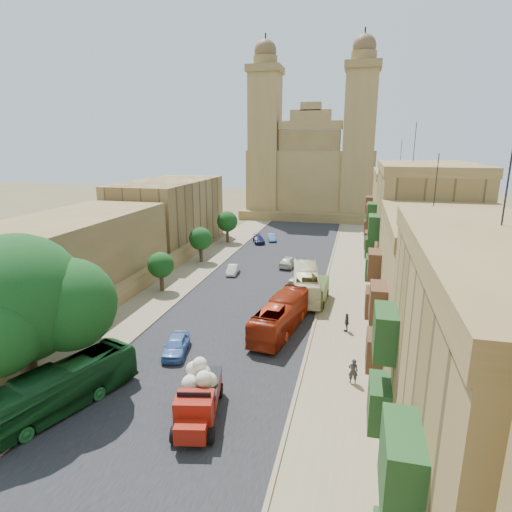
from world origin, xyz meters
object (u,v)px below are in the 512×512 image
at_px(car_blue_a, 176,345).
at_px(car_dkblue, 259,239).
at_px(ficus_tree, 21,303).
at_px(car_blue_b, 272,237).
at_px(street_tree_a, 94,298).
at_px(pedestrian_c, 347,323).
at_px(bus_green_north, 58,389).
at_px(car_cream, 304,278).
at_px(pedestrian_a, 353,371).
at_px(olive_pickup, 315,292).
at_px(car_white_b, 289,262).
at_px(bus_cream_east, 306,282).
at_px(street_tree_d, 227,222).
at_px(street_tree_c, 201,239).
at_px(bus_red_east, 281,315).
at_px(street_tree_b, 161,265).
at_px(church, 312,171).
at_px(car_white_a, 233,270).
at_px(red_truck, 198,395).

xyz_separation_m(car_blue_a, car_dkblue, (-2.35, 37.57, -0.12)).
height_order(ficus_tree, car_blue_b, ficus_tree).
relative_size(street_tree_a, pedestrian_c, 3.17).
relative_size(bus_green_north, pedestrian_c, 6.15).
height_order(bus_green_north, car_cream, bus_green_north).
relative_size(car_cream, pedestrian_a, 2.63).
height_order(olive_pickup, car_blue_b, olive_pickup).
bearing_deg(car_white_b, bus_cream_east, 118.34).
xyz_separation_m(street_tree_d, bus_green_north, (3.50, -45.20, -1.97)).
distance_m(street_tree_c, car_white_b, 12.11).
bearing_deg(car_white_b, bus_red_east, 107.01).
relative_size(car_blue_a, pedestrian_a, 2.30).
xyz_separation_m(bus_green_north, car_dkblue, (1.50, 45.83, -0.83)).
height_order(ficus_tree, bus_cream_east, ficus_tree).
bearing_deg(street_tree_b, bus_green_north, -80.62).
height_order(street_tree_a, street_tree_d, street_tree_a).
bearing_deg(ficus_tree, street_tree_c, 91.06).
distance_m(church, pedestrian_c, 61.92).
distance_m(car_dkblue, pedestrian_a, 41.66).
height_order(bus_cream_east, pedestrian_c, bus_cream_east).
distance_m(street_tree_b, pedestrian_a, 24.92).
bearing_deg(street_tree_a, street_tree_b, 90.00).
bearing_deg(car_white_b, car_dkblue, -51.26).
relative_size(ficus_tree, car_dkblue, 2.62).
xyz_separation_m(car_blue_b, pedestrian_a, (13.81, -40.75, 0.33)).
height_order(car_dkblue, car_white_b, car_white_b).
bearing_deg(olive_pickup, car_white_b, 111.15).
height_order(car_white_a, car_blue_b, car_blue_b).
relative_size(olive_pickup, bus_cream_east, 0.49).
relative_size(car_blue_a, car_blue_b, 1.20).
bearing_deg(ficus_tree, church, 82.81).
distance_m(bus_green_north, car_blue_a, 9.14).
height_order(street_tree_b, bus_red_east, street_tree_b).
xyz_separation_m(olive_pickup, car_white_a, (-10.75, 7.21, -0.48)).
height_order(ficus_tree, car_blue_a, ficus_tree).
bearing_deg(bus_red_east, street_tree_a, 27.65).
relative_size(street_tree_d, car_blue_b, 1.48).
bearing_deg(street_tree_d, car_blue_a, -78.74).
relative_size(street_tree_d, red_truck, 0.83).
xyz_separation_m(bus_green_north, car_cream, (11.14, 27.07, -0.76)).
bearing_deg(car_dkblue, street_tree_a, -118.46).
relative_size(ficus_tree, car_cream, 2.22).
height_order(car_white_a, pedestrian_a, pedestrian_a).
bearing_deg(olive_pickup, ficus_tree, -127.78).
bearing_deg(church, car_dkblue, -99.47).
xyz_separation_m(street_tree_c, car_cream, (14.64, -6.13, -2.50)).
height_order(red_truck, car_cream, red_truck).
xyz_separation_m(car_cream, car_blue_b, (-7.96, 20.84, -0.09)).
relative_size(ficus_tree, bus_green_north, 1.03).
bearing_deg(car_cream, street_tree_d, -36.57).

